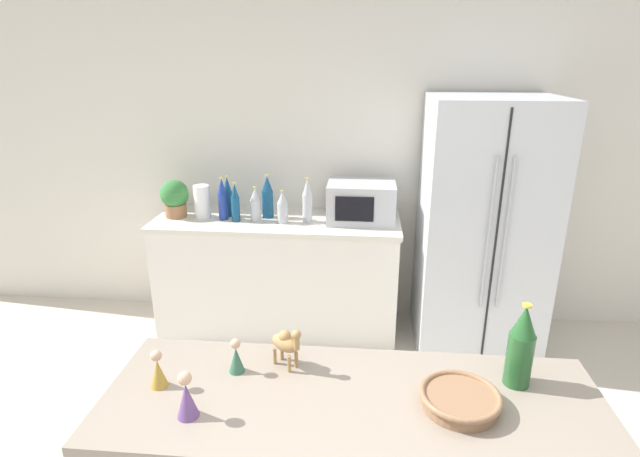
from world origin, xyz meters
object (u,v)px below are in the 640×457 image
(paper_towel_roll, at_px, (202,202))
(wise_man_figurine_purple, at_px, (236,358))
(back_bottle_1, at_px, (283,208))
(wise_man_figurine_crimson, at_px, (187,397))
(potted_plant, at_px, (175,197))
(fruit_bowl, at_px, (460,399))
(back_bottle_4, at_px, (223,199))
(back_bottle_6, at_px, (228,197))
(back_bottle_2, at_px, (307,201))
(back_bottle_5, at_px, (268,197))
(wine_bottle, at_px, (521,347))
(camel_figurine, at_px, (286,343))
(back_bottle_0, at_px, (255,205))
(refrigerator, at_px, (482,229))
(microwave, at_px, (361,202))
(back_bottle_3, at_px, (235,203))
(wise_man_figurine_blue, at_px, (158,371))

(paper_towel_roll, xyz_separation_m, wise_man_figurine_purple, (0.74, -1.93, 0.01))
(back_bottle_1, height_order, wise_man_figurine_crimson, back_bottle_1)
(potted_plant, bearing_deg, fruit_bowl, -50.46)
(back_bottle_4, distance_m, back_bottle_6, 0.09)
(back_bottle_2, bearing_deg, fruit_bowl, -70.45)
(back_bottle_5, relative_size, wine_bottle, 1.06)
(back_bottle_6, relative_size, camel_figurine, 1.81)
(back_bottle_1, xyz_separation_m, back_bottle_4, (-0.44, 0.04, 0.04))
(back_bottle_0, distance_m, camel_figurine, 1.92)
(refrigerator, relative_size, back_bottle_2, 5.53)
(microwave, distance_m, back_bottle_5, 0.68)
(back_bottle_5, relative_size, wise_man_figurine_crimson, 2.01)
(wise_man_figurine_purple, bearing_deg, back_bottle_0, 100.20)
(fruit_bowl, xyz_separation_m, wise_man_figurine_purple, (-0.75, 0.12, 0.03))
(microwave, relative_size, back_bottle_2, 1.49)
(back_bottle_0, xyz_separation_m, back_bottle_3, (-0.14, -0.02, 0.02))
(wise_man_figurine_blue, bearing_deg, microwave, 72.57)
(back_bottle_1, height_order, camel_figurine, camel_figurine)
(wise_man_figurine_blue, bearing_deg, camel_figurine, 20.29)
(back_bottle_3, height_order, wise_man_figurine_crimson, back_bottle_3)
(back_bottle_1, distance_m, camel_figurine, 1.85)
(camel_figurine, bearing_deg, back_bottle_4, 112.04)
(wise_man_figurine_crimson, bearing_deg, back_bottle_2, 86.67)
(back_bottle_2, xyz_separation_m, back_bottle_4, (-0.62, 0.00, -0.00))
(wise_man_figurine_blue, xyz_separation_m, wise_man_figurine_crimson, (0.15, -0.14, 0.01))
(potted_plant, relative_size, back_bottle_4, 0.89)
(back_bottle_1, bearing_deg, wise_man_figurine_purple, -85.68)
(refrigerator, xyz_separation_m, back_bottle_5, (-1.52, 0.12, 0.15))
(potted_plant, distance_m, back_bottle_3, 0.47)
(back_bottle_4, distance_m, back_bottle_5, 0.32)
(refrigerator, bearing_deg, back_bottle_2, 178.29)
(back_bottle_3, xyz_separation_m, wise_man_figurine_blue, (0.24, -1.98, -0.00))
(back_bottle_5, xyz_separation_m, back_bottle_6, (-0.30, 0.01, -0.01))
(potted_plant, xyz_separation_m, wise_man_figurine_crimson, (0.86, -2.18, -0.00))
(back_bottle_4, height_order, wise_man_figurine_purple, back_bottle_4)
(back_bottle_2, distance_m, back_bottle_6, 0.61)
(potted_plant, relative_size, microwave, 0.58)
(back_bottle_6, bearing_deg, wine_bottle, -52.19)
(back_bottle_4, bearing_deg, wise_man_figurine_crimson, -77.16)
(back_bottle_6, height_order, wise_man_figurine_crimson, back_bottle_6)
(back_bottle_5, bearing_deg, back_bottle_6, 178.64)
(back_bottle_4, height_order, fruit_bowl, back_bottle_4)
(potted_plant, height_order, wise_man_figurine_purple, potted_plant)
(back_bottle_1, distance_m, back_bottle_3, 0.34)
(wise_man_figurine_purple, bearing_deg, back_bottle_2, 89.05)
(wise_man_figurine_crimson, bearing_deg, wise_man_figurine_blue, 137.34)
(back_bottle_1, distance_m, wise_man_figurine_blue, 1.98)
(back_bottle_0, relative_size, wine_bottle, 0.84)
(back_bottle_3, distance_m, wise_man_figurine_crimson, 2.15)
(back_bottle_2, relative_size, wise_man_figurine_purple, 2.46)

